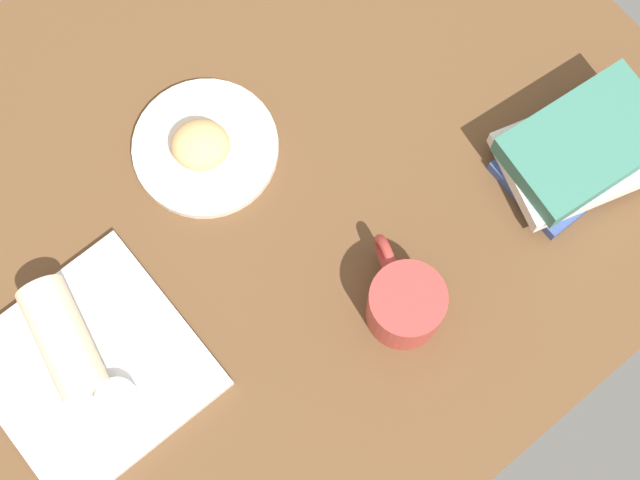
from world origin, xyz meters
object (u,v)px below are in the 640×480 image
sauce_cup (118,400)px  book_stack (578,152)px  round_plate (206,148)px  coffee_mug (404,303)px  breakfast_wrap (61,337)px  scone_pastry (200,145)px  square_plate (92,369)px

sauce_cup → book_stack: 64.48cm
round_plate → coffee_mug: bearing=99.9°
breakfast_wrap → book_stack: book_stack is taller
sauce_cup → scone_pastry: bearing=-144.9°
round_plate → book_stack: bearing=138.1°
breakfast_wrap → coffee_mug: bearing=-21.9°
sauce_cup → coffee_mug: size_ratio=0.38×
scone_pastry → sauce_cup: (27.25, 19.15, -0.64)cm
book_stack → scone_pastry: bearing=-41.0°
scone_pastry → book_stack: bearing=139.0°
scone_pastry → round_plate: bearing=-151.3°
square_plate → book_stack: (-63.65, 17.75, 3.38)cm
round_plate → scone_pastry: bearing=28.7°
breakfast_wrap → book_stack: (-63.92, 22.18, -0.43)cm
sauce_cup → coffee_mug: bearing=158.9°
scone_pastry → coffee_mug: coffee_mug is taller
sauce_cup → breakfast_wrap: 10.12cm
square_plate → breakfast_wrap: bearing=-86.4°
breakfast_wrap → coffee_mug: size_ratio=1.04×
square_plate → sauce_cup: bearing=93.6°
square_plate → book_stack: bearing=164.4°
sauce_cup → breakfast_wrap: size_ratio=0.36×
coffee_mug → round_plate: bearing=-80.1°
coffee_mug → book_stack: bearing=-178.6°
book_stack → sauce_cup: bearing=-10.9°
square_plate → breakfast_wrap: size_ratio=1.73×
square_plate → coffee_mug: bearing=151.4°
scone_pastry → coffee_mug: size_ratio=0.55×
round_plate → square_plate: size_ratio=0.77×
sauce_cup → book_stack: (-63.30, 12.22, 1.22)cm
book_stack → coffee_mug: (29.70, 0.73, 0.38)cm
breakfast_wrap → coffee_mug: 41.18cm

